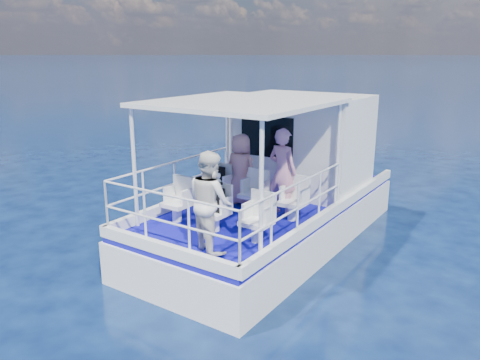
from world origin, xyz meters
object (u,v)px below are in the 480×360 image
(backpack_center, at_px, (216,200))
(panda, at_px, (216,179))
(passenger_port_fwd, at_px, (241,169))
(passenger_stbd_aft, at_px, (210,201))

(backpack_center, height_order, panda, panda)
(passenger_port_fwd, distance_m, panda, 1.69)
(backpack_center, bearing_deg, passenger_stbd_aft, -59.11)
(passenger_stbd_aft, distance_m, panda, 0.82)
(passenger_port_fwd, xyz_separation_m, panda, (0.55, -1.58, 0.23))
(passenger_stbd_aft, height_order, backpack_center, passenger_stbd_aft)
(passenger_port_fwd, xyz_separation_m, backpack_center, (0.53, -1.57, -0.16))
(passenger_port_fwd, relative_size, passenger_stbd_aft, 0.92)
(passenger_stbd_aft, bearing_deg, passenger_port_fwd, -41.19)
(passenger_stbd_aft, xyz_separation_m, panda, (-0.40, 0.70, 0.16))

